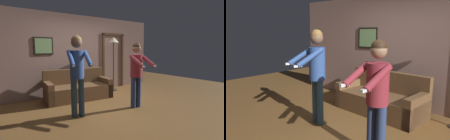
% 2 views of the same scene
% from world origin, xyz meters
% --- Properties ---
extents(ground_plane, '(12.00, 12.00, 0.00)m').
position_xyz_m(ground_plane, '(0.00, 0.00, 0.00)').
color(ground_plane, brown).
extents(back_wall_assembly, '(6.40, 0.10, 2.60)m').
position_xyz_m(back_wall_assembly, '(0.01, 1.90, 1.30)').
color(back_wall_assembly, '#89695E').
rests_on(back_wall_assembly, ground_plane).
extents(couch, '(1.97, 1.03, 0.87)m').
position_xyz_m(couch, '(-0.26, 1.21, 0.28)').
color(couch, brown).
rests_on(couch, ground_plane).
extents(person_standing_left, '(0.54, 0.73, 1.78)m').
position_xyz_m(person_standing_left, '(-0.88, -0.09, 1.09)').
color(person_standing_left, '#2F4962').
rests_on(person_standing_left, ground_plane).
extents(person_standing_right, '(0.48, 0.69, 1.65)m').
position_xyz_m(person_standing_right, '(0.59, -0.40, 0.99)').
color(person_standing_right, navy).
rests_on(person_standing_right, ground_plane).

